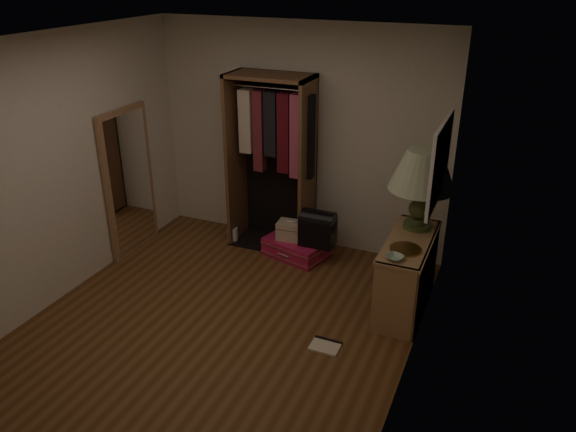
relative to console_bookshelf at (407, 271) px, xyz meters
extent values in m
plane|color=brown|center=(-1.54, -1.04, -0.39)|extent=(4.00, 4.00, 0.00)
cube|color=beige|center=(-1.54, 0.96, 0.91)|extent=(3.50, 0.02, 2.60)
cube|color=beige|center=(-1.54, -3.04, 0.91)|extent=(3.50, 0.02, 2.60)
cube|color=beige|center=(0.21, -1.04, 0.91)|extent=(0.02, 4.00, 2.60)
cube|color=beige|center=(-3.29, -1.04, 0.91)|extent=(0.02, 4.00, 2.60)
cube|color=silver|center=(-1.54, -1.04, 2.21)|extent=(3.50, 4.00, 0.01)
cube|color=white|center=(0.19, -0.04, 1.16)|extent=(0.03, 0.96, 0.76)
cube|color=black|center=(0.19, -0.04, 1.16)|extent=(0.03, 0.90, 0.70)
cube|color=silver|center=(0.18, -0.04, 0.84)|extent=(0.01, 0.88, 0.02)
cube|color=silver|center=(0.18, -0.04, 0.92)|extent=(0.01, 0.88, 0.02)
cube|color=silver|center=(0.18, -0.04, 1.00)|extent=(0.01, 0.88, 0.02)
cube|color=silver|center=(0.18, -0.04, 1.08)|extent=(0.01, 0.88, 0.02)
cube|color=silver|center=(0.18, -0.04, 1.16)|extent=(0.01, 0.88, 0.02)
cube|color=silver|center=(0.18, -0.04, 1.23)|extent=(0.01, 0.88, 0.02)
cube|color=silver|center=(0.18, -0.04, 1.31)|extent=(0.01, 0.88, 0.02)
cube|color=silver|center=(0.18, -0.04, 1.39)|extent=(0.01, 0.88, 0.02)
cube|color=silver|center=(0.18, -0.04, 1.47)|extent=(0.01, 0.88, 0.02)
cube|color=#A3794F|center=(0.00, -0.57, -0.02)|extent=(0.40, 0.03, 0.75)
cube|color=#A3794F|center=(0.00, 0.50, -0.02)|extent=(0.40, 0.03, 0.75)
cube|color=#A3794F|center=(0.00, -0.04, -0.33)|extent=(0.40, 1.04, 0.03)
cube|color=#A3794F|center=(0.00, -0.04, 0.18)|extent=(0.40, 1.04, 0.03)
cube|color=#A3794F|center=(0.00, -0.04, 0.34)|extent=(0.42, 1.12, 0.03)
cube|color=brown|center=(0.19, -0.04, -0.02)|extent=(0.02, 1.10, 0.75)
cube|color=#A3794F|center=(-0.01, 0.29, 0.25)|extent=(0.36, 0.38, 0.13)
cube|color=gray|center=(-0.07, -0.50, -0.17)|extent=(0.20, 0.05, 0.30)
cube|color=#4C3833|center=(-0.08, -0.45, -0.20)|extent=(0.18, 0.03, 0.23)
cube|color=#B7AD99|center=(-0.06, -0.41, -0.20)|extent=(0.21, 0.05, 0.24)
cube|color=brown|center=(-0.08, -0.36, -0.16)|extent=(0.17, 0.04, 0.32)
cube|color=#3F4C59|center=(-0.08, -0.30, -0.20)|extent=(0.17, 0.04, 0.24)
cube|color=gray|center=(-0.07, -0.25, -0.19)|extent=(0.18, 0.03, 0.25)
cube|color=#59594C|center=(-0.06, -0.21, -0.19)|extent=(0.21, 0.03, 0.26)
cube|color=#B2724C|center=(-0.07, -0.17, -0.18)|extent=(0.20, 0.04, 0.27)
cube|color=beige|center=(-0.07, -0.12, -0.20)|extent=(0.20, 0.04, 0.23)
cube|color=#332D38|center=(-0.08, -0.07, -0.16)|extent=(0.18, 0.04, 0.31)
cube|color=gray|center=(-0.07, -0.02, -0.20)|extent=(0.18, 0.03, 0.23)
cube|color=#4C3833|center=(-0.09, 0.02, -0.20)|extent=(0.16, 0.05, 0.23)
cube|color=#B7AD99|center=(-0.07, 0.08, -0.17)|extent=(0.20, 0.04, 0.30)
cube|color=brown|center=(-0.07, 0.12, -0.19)|extent=(0.20, 0.03, 0.25)
cube|color=#3F4C59|center=(-0.09, 0.16, -0.18)|extent=(0.16, 0.04, 0.28)
cube|color=gray|center=(-0.09, 0.21, -0.18)|extent=(0.15, 0.03, 0.28)
cube|color=#59594C|center=(-0.08, 0.26, -0.21)|extent=(0.16, 0.04, 0.22)
cube|color=#B2724C|center=(-0.08, 0.31, -0.19)|extent=(0.17, 0.04, 0.26)
cube|color=beige|center=(-0.06, 0.35, -0.20)|extent=(0.21, 0.03, 0.25)
cube|color=#332D38|center=(-0.07, 0.39, -0.18)|extent=(0.20, 0.03, 0.28)
cube|color=brown|center=(-2.24, 0.70, 0.63)|extent=(0.04, 0.50, 2.05)
cube|color=brown|center=(-1.33, 0.70, 0.63)|extent=(0.04, 0.50, 2.05)
cube|color=brown|center=(-1.79, 0.70, 1.64)|extent=(0.95, 0.50, 0.04)
cube|color=black|center=(-1.79, 0.94, 0.63)|extent=(0.95, 0.02, 2.05)
cube|color=black|center=(-1.79, 0.70, -0.38)|extent=(0.95, 0.50, 0.02)
cylinder|color=white|center=(-1.79, 0.70, 1.51)|extent=(0.87, 0.02, 0.02)
cube|color=beige|center=(-2.07, 0.68, 1.11)|extent=(0.15, 0.16, 0.72)
cube|color=maroon|center=(-1.92, 0.68, 1.01)|extent=(0.11, 0.12, 0.93)
cube|color=black|center=(-1.77, 0.68, 1.11)|extent=(0.14, 0.10, 0.73)
cube|color=#590F19|center=(-1.61, 0.68, 1.02)|extent=(0.14, 0.11, 0.90)
cube|color=#BF4C72|center=(-1.46, 0.68, 1.00)|extent=(0.13, 0.14, 0.94)
cube|color=black|center=(-1.32, 0.68, 1.01)|extent=(0.11, 0.12, 0.93)
cube|color=#9C704C|center=(-3.24, -0.04, 0.46)|extent=(0.05, 0.80, 1.70)
cube|color=white|center=(-3.21, -0.04, 0.46)|extent=(0.01, 0.68, 1.58)
cube|color=#C0174C|center=(-1.39, 0.54, -0.29)|extent=(0.78, 0.65, 0.21)
cube|color=white|center=(-1.39, 0.54, -0.35)|extent=(0.81, 0.67, 0.01)
cube|color=white|center=(-1.39, 0.54, -0.23)|extent=(0.81, 0.67, 0.01)
cylinder|color=white|center=(-1.46, 0.30, -0.29)|extent=(0.16, 0.06, 0.02)
cube|color=#C4B495|center=(-1.46, 0.52, -0.07)|extent=(0.33, 0.24, 0.21)
cube|color=brown|center=(-1.46, 0.52, -0.03)|extent=(0.33, 0.24, 0.01)
cylinder|color=white|center=(-1.46, 0.52, 0.04)|extent=(0.09, 0.02, 0.01)
cube|color=black|center=(-1.13, 0.51, -0.03)|extent=(0.39, 0.26, 0.30)
cylinder|color=black|center=(-1.13, 0.51, 0.12)|extent=(0.39, 0.26, 0.25)
cylinder|color=#3C4D25|center=(0.00, 0.27, 0.38)|extent=(0.33, 0.33, 0.05)
cylinder|color=#3C4D25|center=(0.00, 0.27, 0.43)|extent=(0.19, 0.19, 0.06)
sphere|color=#3C4D25|center=(0.00, 0.27, 0.56)|extent=(0.24, 0.24, 0.20)
cylinder|color=#3C4D25|center=(0.00, 0.27, 0.71)|extent=(0.08, 0.08, 0.11)
cone|color=beige|center=(0.00, 0.27, 0.96)|extent=(0.78, 0.78, 0.39)
cone|color=beige|center=(0.00, 0.27, 0.96)|extent=(0.70, 0.70, 0.37)
cylinder|color=#A0733D|center=(0.00, -0.25, 0.36)|extent=(0.32, 0.32, 0.02)
imported|color=#9AB99F|center=(-0.05, -0.47, 0.37)|extent=(0.20, 0.20, 0.04)
cylinder|color=white|center=(-2.26, 0.56, -0.30)|extent=(0.16, 0.16, 0.18)
cylinder|color=white|center=(-2.26, 0.56, -0.19)|extent=(0.07, 0.07, 0.04)
cube|color=beige|center=(-0.50, -0.96, -0.38)|extent=(0.26, 0.21, 0.02)
cube|color=black|center=(-0.50, -0.87, -0.38)|extent=(0.26, 0.04, 0.02)
camera|label=1|loc=(0.79, -4.85, 2.78)|focal=35.00mm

